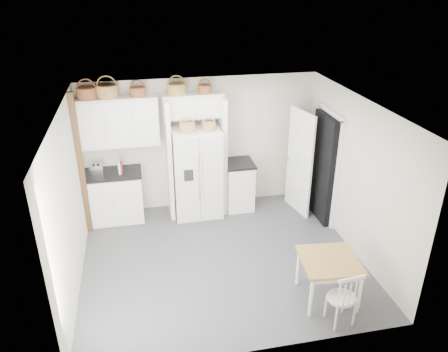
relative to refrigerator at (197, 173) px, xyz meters
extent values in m
plane|color=#474747|center=(0.15, -1.61, -0.87)|extent=(4.50, 4.50, 0.00)
plane|color=white|center=(0.15, -1.61, 1.73)|extent=(4.50, 4.50, 0.00)
plane|color=beige|center=(0.15, 0.39, 0.43)|extent=(4.50, 0.00, 4.50)
plane|color=beige|center=(-2.10, -1.61, 0.43)|extent=(0.00, 4.00, 4.00)
plane|color=beige|center=(2.40, -1.61, 0.43)|extent=(0.00, 4.00, 4.00)
cube|color=silver|center=(0.00, 0.00, 0.00)|extent=(0.90, 0.72, 1.74)
cube|color=silver|center=(-1.57, 0.09, -0.40)|extent=(1.02, 0.64, 0.94)
cube|color=silver|center=(0.83, 0.09, -0.40)|extent=(0.53, 0.64, 0.94)
cube|color=brown|center=(1.46, -2.85, -0.53)|extent=(0.88, 0.88, 0.67)
cube|color=silver|center=(1.44, -3.34, -0.47)|extent=(0.43, 0.40, 0.81)
cube|color=black|center=(-1.57, 0.09, 0.10)|extent=(1.06, 0.69, 0.04)
cube|color=black|center=(0.83, 0.09, 0.09)|extent=(0.58, 0.68, 0.04)
cube|color=silver|center=(-1.84, 0.08, 0.20)|extent=(0.26, 0.16, 0.17)
cube|color=maroon|center=(-1.39, 0.01, 0.23)|extent=(0.05, 0.15, 0.22)
cube|color=beige|center=(-1.43, 0.01, 0.24)|extent=(0.06, 0.16, 0.24)
cylinder|color=#542F1F|center=(-1.84, 0.22, 1.58)|extent=(0.34, 0.34, 0.19)
cylinder|color=olive|center=(-1.50, 0.22, 1.59)|extent=(0.37, 0.37, 0.22)
cylinder|color=#542F1F|center=(-0.98, 0.22, 1.56)|extent=(0.28, 0.28, 0.16)
cylinder|color=olive|center=(-0.29, 0.22, 1.57)|extent=(0.34, 0.34, 0.19)
cylinder|color=#542F1F|center=(0.21, 0.22, 1.55)|extent=(0.25, 0.25, 0.14)
cylinder|color=olive|center=(-0.17, -0.10, 0.95)|extent=(0.28, 0.28, 0.15)
cylinder|color=olive|center=(0.23, -0.10, 0.94)|extent=(0.25, 0.25, 0.13)
cube|color=silver|center=(-1.35, 0.22, 1.03)|extent=(1.40, 0.34, 0.90)
cube|color=silver|center=(0.00, 0.22, 1.25)|extent=(1.12, 0.34, 0.45)
cube|color=silver|center=(-0.51, 0.09, 0.28)|extent=(0.08, 0.60, 2.30)
cube|color=silver|center=(0.51, 0.09, 0.28)|extent=(0.08, 0.60, 2.30)
cube|color=#3A2617|center=(-2.05, -0.26, 0.43)|extent=(0.09, 0.09, 2.60)
cube|color=black|center=(2.31, -0.61, 0.15)|extent=(0.18, 0.85, 2.05)
cube|color=white|center=(1.95, -0.27, 0.15)|extent=(0.21, 0.79, 2.05)
camera|label=1|loc=(-1.03, -7.50, 3.47)|focal=35.00mm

